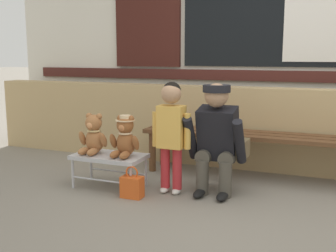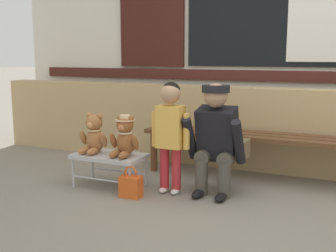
% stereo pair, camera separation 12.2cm
% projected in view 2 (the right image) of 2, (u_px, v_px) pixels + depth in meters
% --- Properties ---
extents(ground_plane, '(60.00, 60.00, 0.00)m').
position_uv_depth(ground_plane, '(250.00, 222.00, 2.99)').
color(ground_plane, gray).
extents(brick_low_wall, '(6.94, 0.25, 0.85)m').
position_uv_depth(brick_low_wall, '(284.00, 131.00, 4.20)').
color(brick_low_wall, tan).
rests_on(brick_low_wall, ground).
extents(wooden_bench_long, '(2.10, 0.40, 0.44)m').
position_uv_depth(wooden_bench_long, '(252.00, 141.00, 3.98)').
color(wooden_bench_long, brown).
rests_on(wooden_bench_long, ground).
extents(small_display_bench, '(0.64, 0.36, 0.30)m').
position_uv_depth(small_display_bench, '(109.00, 158.00, 3.75)').
color(small_display_bench, '#BCBCC1').
rests_on(small_display_bench, ground).
extents(teddy_bear_plain, '(0.28, 0.26, 0.36)m').
position_uv_depth(teddy_bear_plain, '(94.00, 135.00, 3.78)').
color(teddy_bear_plain, '#A86B3D').
rests_on(teddy_bear_plain, small_display_bench).
extents(teddy_bear_with_hat, '(0.28, 0.27, 0.36)m').
position_uv_depth(teddy_bear_with_hat, '(125.00, 137.00, 3.65)').
color(teddy_bear_with_hat, '#93562D').
rests_on(teddy_bear_with_hat, small_display_bench).
extents(child_standing, '(0.35, 0.18, 0.96)m').
position_uv_depth(child_standing, '(170.00, 125.00, 3.52)').
color(child_standing, '#B7282D').
rests_on(child_standing, ground).
extents(adult_crouching, '(0.50, 0.49, 0.95)m').
position_uv_depth(adult_crouching, '(217.00, 139.00, 3.53)').
color(adult_crouching, '#4C473D').
rests_on(adult_crouching, ground).
extents(handbag_on_ground, '(0.18, 0.11, 0.27)m').
position_uv_depth(handbag_on_ground, '(131.00, 186.00, 3.49)').
color(handbag_on_ground, '#DB561E').
rests_on(handbag_on_ground, ground).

